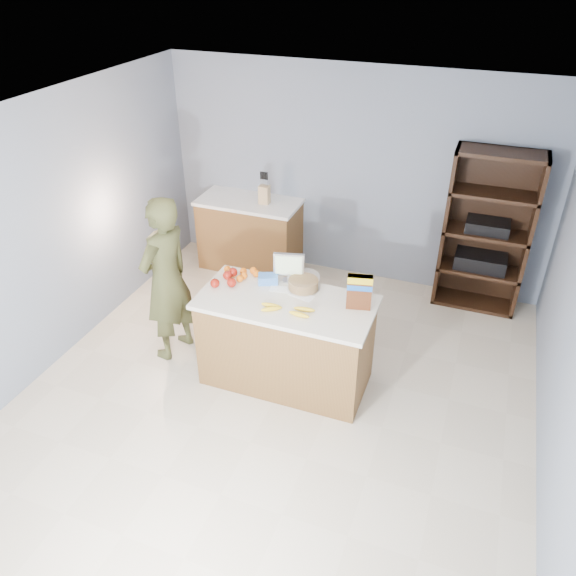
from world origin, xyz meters
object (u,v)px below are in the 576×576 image
(person, at_px, (166,280))
(tv, at_px, (289,266))
(counter_peninsula, at_px, (286,344))
(shelving_unit, at_px, (486,234))
(cereal_box, at_px, (359,290))

(person, distance_m, tv, 1.19)
(counter_peninsula, height_order, shelving_unit, shelving_unit)
(person, height_order, tv, person)
(counter_peninsula, xyz_separation_m, tv, (-0.09, 0.32, 0.64))
(person, xyz_separation_m, tv, (1.13, 0.30, 0.22))
(tv, height_order, cereal_box, cereal_box)
(counter_peninsula, distance_m, cereal_box, 0.92)
(shelving_unit, height_order, tv, shelving_unit)
(shelving_unit, distance_m, cereal_box, 2.16)
(shelving_unit, relative_size, person, 1.07)
(person, height_order, cereal_box, person)
(counter_peninsula, distance_m, person, 1.30)
(shelving_unit, bearing_deg, counter_peninsula, -127.11)
(shelving_unit, height_order, cereal_box, shelving_unit)
(person, bearing_deg, counter_peninsula, 99.85)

